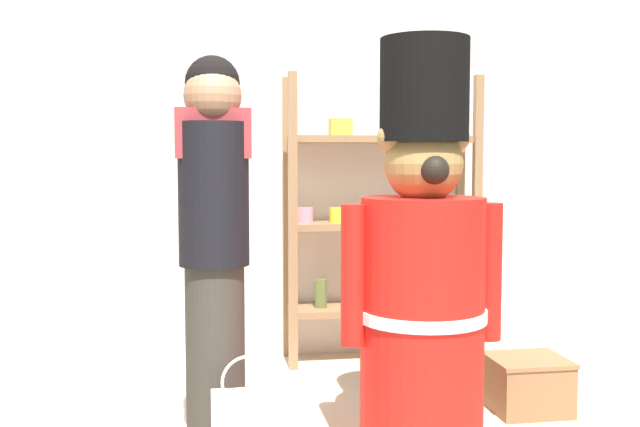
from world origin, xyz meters
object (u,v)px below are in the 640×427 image
(person_shopper, at_px, (214,238))
(display_crate, at_px, (527,384))
(merchandise_shelf, at_px, (381,219))
(teddy_bear_guard, at_px, (422,274))

(person_shopper, height_order, display_crate, person_shopper)
(merchandise_shelf, relative_size, teddy_bear_guard, 1.00)
(merchandise_shelf, height_order, teddy_bear_guard, merchandise_shelf)
(teddy_bear_guard, xyz_separation_m, display_crate, (0.64, 0.34, -0.61))
(teddy_bear_guard, bearing_deg, display_crate, 27.97)
(merchandise_shelf, xyz_separation_m, display_crate, (0.48, -1.03, -0.73))
(teddy_bear_guard, relative_size, display_crate, 4.70)
(teddy_bear_guard, height_order, person_shopper, teddy_bear_guard)
(merchandise_shelf, xyz_separation_m, teddy_bear_guard, (-0.16, -1.37, -0.12))
(merchandise_shelf, relative_size, person_shopper, 1.05)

